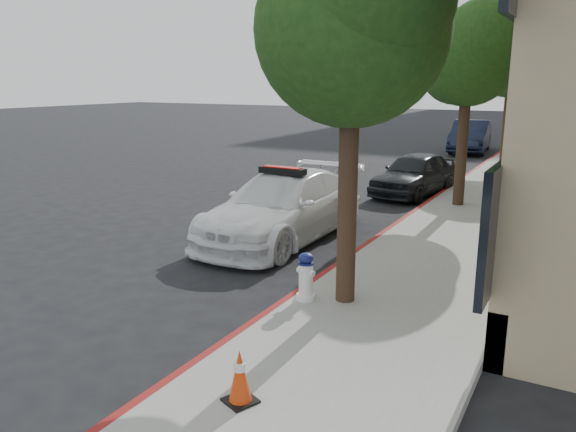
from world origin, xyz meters
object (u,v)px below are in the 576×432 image
(police_car, at_px, (283,206))
(parked_car_far, at_px, (470,136))
(traffic_cone, at_px, (240,376))
(parked_car_mid, at_px, (415,174))
(fire_hydrant, at_px, (306,277))

(police_car, bearing_deg, parked_car_far, 89.71)
(police_car, relative_size, parked_car_far, 1.10)
(parked_car_far, bearing_deg, traffic_cone, -89.48)
(police_car, xyz_separation_m, parked_car_far, (0.47, 18.35, 0.03))
(police_car, height_order, parked_car_far, police_car)
(parked_car_mid, height_order, traffic_cone, parked_car_mid)
(parked_car_mid, distance_m, parked_car_far, 11.93)
(police_car, distance_m, parked_car_mid, 6.55)
(fire_hydrant, distance_m, traffic_cone, 3.02)
(police_car, xyz_separation_m, parked_car_mid, (1.15, 6.45, -0.09))
(parked_car_far, distance_m, traffic_cone, 24.76)
(parked_car_mid, distance_m, traffic_cone, 12.85)
(police_car, height_order, fire_hydrant, police_car)
(police_car, distance_m, parked_car_far, 18.36)
(fire_hydrant, relative_size, traffic_cone, 1.26)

